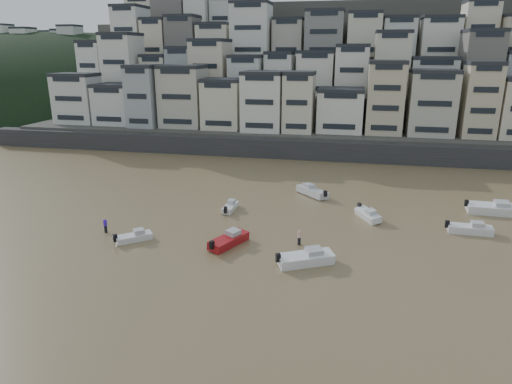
% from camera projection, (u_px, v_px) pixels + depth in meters
% --- Properties ---
extents(sea_strip, '(340.00, 340.00, 0.00)m').
position_uv_depth(sea_strip, '(40.00, 100.00, 183.31)').
color(sea_strip, '#4B5F6B').
rests_on(sea_strip, ground).
extents(harbor_wall, '(140.00, 3.00, 3.50)m').
position_uv_depth(harbor_wall, '(329.00, 150.00, 84.13)').
color(harbor_wall, '#38383A').
rests_on(harbor_wall, ground).
extents(hillside, '(141.04, 66.00, 50.00)m').
position_uv_depth(hillside, '(359.00, 76.00, 117.00)').
color(hillside, '#4C4C47').
rests_on(hillside, ground).
extents(headland, '(216.00, 135.00, 53.33)m').
position_uv_depth(headland, '(58.00, 104.00, 170.97)').
color(headland, black).
rests_on(headland, ground).
extents(boat_j, '(4.01, 3.72, 1.13)m').
position_uv_depth(boat_j, '(134.00, 236.00, 48.57)').
color(boat_j, silver).
rests_on(boat_j, ground).
extents(boat_a, '(6.10, 4.44, 1.60)m').
position_uv_depth(boat_a, '(306.00, 257.00, 43.13)').
color(boat_a, white).
rests_on(boat_a, ground).
extents(boat_g, '(6.70, 2.31, 1.82)m').
position_uv_depth(boat_g, '(493.00, 207.00, 56.41)').
color(boat_g, white).
rests_on(boat_g, ground).
extents(boat_c, '(3.93, 5.74, 1.50)m').
position_uv_depth(boat_c, '(229.00, 239.00, 47.42)').
color(boat_c, maroon).
rests_on(boat_c, ground).
extents(boat_f, '(1.49, 4.16, 1.12)m').
position_uv_depth(boat_f, '(230.00, 206.00, 57.91)').
color(boat_f, silver).
rests_on(boat_f, ground).
extents(boat_h, '(5.41, 5.45, 1.58)m').
position_uv_depth(boat_h, '(312.00, 190.00, 63.68)').
color(boat_h, silver).
rests_on(boat_h, ground).
extents(boat_d, '(5.15, 1.75, 1.40)m').
position_uv_depth(boat_d, '(470.00, 227.00, 50.58)').
color(boat_d, silver).
rests_on(boat_d, ground).
extents(boat_e, '(3.54, 4.92, 1.29)m').
position_uv_depth(boat_e, '(368.00, 214.00, 54.85)').
color(boat_e, white).
rests_on(boat_e, ground).
extents(person_blue, '(0.44, 0.44, 1.74)m').
position_uv_depth(person_blue, '(105.00, 225.00, 50.74)').
color(person_blue, '#3C1BCF').
rests_on(person_blue, ground).
extents(person_pink, '(0.44, 0.44, 1.74)m').
position_uv_depth(person_pink, '(299.00, 237.00, 47.52)').
color(person_pink, '#D6A397').
rests_on(person_pink, ground).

